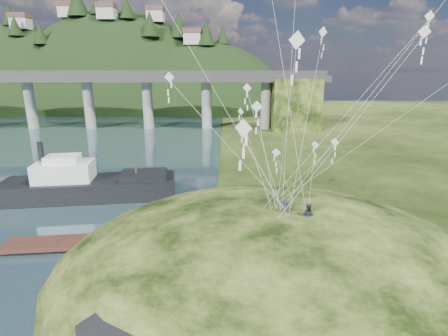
{
  "coord_description": "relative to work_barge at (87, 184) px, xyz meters",
  "views": [
    {
      "loc": [
        4.19,
        -22.66,
        15.02
      ],
      "look_at": [
        4.0,
        6.0,
        7.0
      ],
      "focal_mm": 28.0,
      "sensor_mm": 36.0,
      "label": 1
    }
  ],
  "objects": [
    {
      "name": "ground",
      "position": [
        12.66,
        -17.29,
        -1.78
      ],
      "size": [
        320.0,
        320.0,
        0.0
      ],
      "primitive_type": "plane",
      "color": "black",
      "rests_on": "ground"
    },
    {
      "name": "grass_hill",
      "position": [
        20.66,
        -15.29,
        -3.28
      ],
      "size": [
        36.0,
        32.0,
        13.0
      ],
      "color": "black",
      "rests_on": "ground"
    },
    {
      "name": "bridge",
      "position": [
        -13.8,
        52.78,
        7.93
      ],
      "size": [
        160.0,
        11.0,
        15.0
      ],
      "color": "#2D2B2B",
      "rests_on": "ground"
    },
    {
      "name": "far_ridge",
      "position": [
        -30.92,
        104.88,
        -9.21
      ],
      "size": [
        153.0,
        70.0,
        94.5
      ],
      "color": "black",
      "rests_on": "ground"
    },
    {
      "name": "work_barge",
      "position": [
        0.0,
        0.0,
        0.0
      ],
      "size": [
        20.86,
        8.38,
        7.1
      ],
      "color": "black",
      "rests_on": "ground"
    },
    {
      "name": "wooden_dock",
      "position": [
        5.55,
        -12.09,
        -1.28
      ],
      "size": [
        15.95,
        4.29,
        1.13
      ],
      "color": "#341A15",
      "rests_on": "ground"
    },
    {
      "name": "kite_flyers",
      "position": [
        22.22,
        -16.41,
        4.11
      ],
      "size": [
        2.5,
        1.38,
        1.98
      ],
      "color": "#262933",
      "rests_on": "ground"
    },
    {
      "name": "kite_swarm",
      "position": [
        21.22,
        -15.2,
        13.04
      ],
      "size": [
        20.72,
        17.54,
        18.67
      ],
      "color": "silver",
      "rests_on": "ground"
    }
  ]
}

